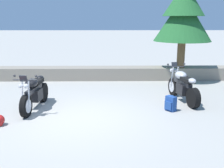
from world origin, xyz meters
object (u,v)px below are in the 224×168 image
(motorcycle_silver_centre, at_px, (183,86))
(pine_tree_far_left, at_px, (184,12))
(rider_backpack, at_px, (171,103))
(motorcycle_black_near_left, at_px, (34,93))

(motorcycle_silver_centre, xyz_separation_m, pine_tree_far_left, (0.74, 3.14, 2.45))
(motorcycle_silver_centre, height_order, rider_backpack, motorcycle_silver_centre)
(motorcycle_black_near_left, relative_size, pine_tree_far_left, 0.51)
(motorcycle_silver_centre, xyz_separation_m, rider_backpack, (-0.60, -0.99, -0.24))
(pine_tree_far_left, bearing_deg, motorcycle_black_near_left, -144.14)
(rider_backpack, xyz_separation_m, pine_tree_far_left, (1.35, 4.13, 2.69))
(rider_backpack, distance_m, pine_tree_far_left, 5.11)
(rider_backpack, bearing_deg, motorcycle_black_near_left, 176.60)
(rider_backpack, height_order, pine_tree_far_left, pine_tree_far_left)
(motorcycle_black_near_left, xyz_separation_m, rider_backpack, (4.03, -0.24, -0.24))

